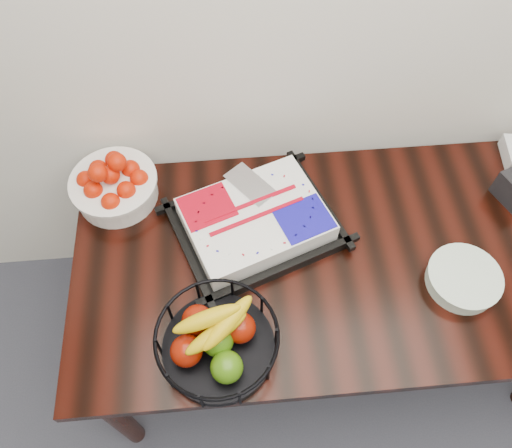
{
  "coord_description": "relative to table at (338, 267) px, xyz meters",
  "views": [
    {
      "loc": [
        -0.36,
        1.22,
        2.23
      ],
      "look_at": [
        -0.28,
        2.1,
        0.83
      ],
      "focal_mm": 35.0,
      "sensor_mm": 36.0,
      "label": 1
    }
  ],
  "objects": [
    {
      "name": "tangerine_bowl",
      "position": [
        -0.76,
        0.31,
        0.17
      ],
      "size": [
        0.31,
        0.31,
        0.19
      ],
      "color": "white",
      "rests_on": "table"
    },
    {
      "name": "table",
      "position": [
        0.0,
        0.0,
        0.0
      ],
      "size": [
        1.8,
        0.9,
        0.75
      ],
      "color": "black",
      "rests_on": "ground"
    },
    {
      "name": "cake_tray",
      "position": [
        -0.28,
        0.13,
        0.13
      ],
      "size": [
        0.63,
        0.56,
        0.11
      ],
      "color": "black",
      "rests_on": "table"
    },
    {
      "name": "fruit_basket",
      "position": [
        -0.43,
        -0.29,
        0.17
      ],
      "size": [
        0.36,
        0.36,
        0.19
      ],
      "color": "black",
      "rests_on": "table"
    },
    {
      "name": "plate_stack",
      "position": [
        0.37,
        -0.14,
        0.12
      ],
      "size": [
        0.24,
        0.24,
        0.06
      ],
      "color": "white",
      "rests_on": "table"
    }
  ]
}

